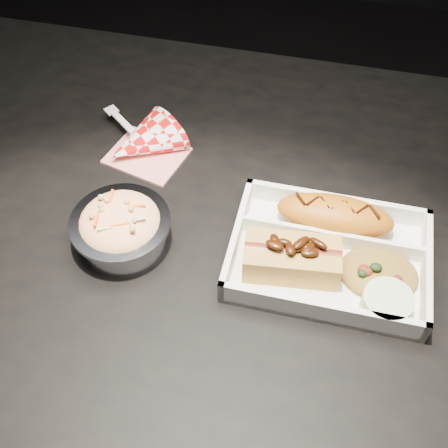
{
  "coord_description": "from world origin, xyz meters",
  "views": [
    {
      "loc": [
        0.11,
        -0.48,
        1.35
      ],
      "look_at": [
        0.01,
        -0.06,
        0.81
      ],
      "focal_mm": 45.0,
      "sensor_mm": 36.0,
      "label": 1
    }
  ],
  "objects": [
    {
      "name": "dining_table",
      "position": [
        0.0,
        0.0,
        0.66
      ],
      "size": [
        1.2,
        0.8,
        0.75
      ],
      "color": "black",
      "rests_on": "ground"
    },
    {
      "name": "napkin_fork",
      "position": [
        -0.15,
        0.1,
        0.77
      ],
      "size": [
        0.16,
        0.15,
        0.1
      ],
      "rotation": [
        0.0,
        0.0,
        -0.69
      ],
      "color": "red",
      "rests_on": "dining_table"
    },
    {
      "name": "hotdog",
      "position": [
        0.1,
        -0.07,
        0.78
      ],
      "size": [
        0.13,
        0.07,
        0.06
      ],
      "rotation": [
        0.0,
        0.0,
        0.11
      ],
      "color": "#BB8F40",
      "rests_on": "food_tray"
    },
    {
      "name": "fried_pastry",
      "position": [
        0.15,
        0.01,
        0.78
      ],
      "size": [
        0.16,
        0.06,
        0.05
      ],
      "primitive_type": "ellipsoid",
      "rotation": [
        0.0,
        0.0,
        -0.0
      ],
      "color": "#B46212",
      "rests_on": "food_tray"
    },
    {
      "name": "fried_rice_mound",
      "position": [
        0.21,
        -0.05,
        0.77
      ],
      "size": [
        0.1,
        0.08,
        0.03
      ],
      "primitive_type": "ellipsoid",
      "rotation": [
        0.0,
        0.0,
        -0.0
      ],
      "color": "olive",
      "rests_on": "food_tray"
    },
    {
      "name": "food_tray",
      "position": [
        0.15,
        -0.04,
        0.76
      ],
      "size": [
        0.25,
        0.18,
        0.04
      ],
      "rotation": [
        0.0,
        0.0,
        -0.0
      ],
      "color": "silver",
      "rests_on": "dining_table"
    },
    {
      "name": "cupcake_liner",
      "position": [
        0.22,
        -0.1,
        0.77
      ],
      "size": [
        0.06,
        0.06,
        0.03
      ],
      "primitive_type": "cylinder",
      "color": "beige",
      "rests_on": "food_tray"
    },
    {
      "name": "foil_coleslaw_cup",
      "position": [
        -0.12,
        -0.07,
        0.78
      ],
      "size": [
        0.13,
        0.13,
        0.07
      ],
      "color": "silver",
      "rests_on": "dining_table"
    },
    {
      "name": "floor",
      "position": [
        0.0,
        0.0,
        -0.03
      ],
      "size": [
        4.0,
        4.0,
        0.05
      ],
      "primitive_type": "cube",
      "color": "black",
      "rests_on": "ground"
    }
  ]
}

